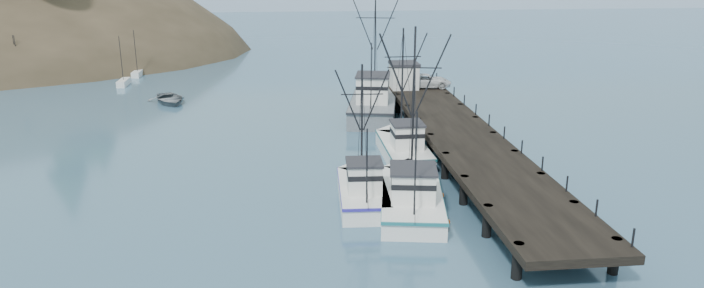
% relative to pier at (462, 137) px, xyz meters
% --- Properties ---
extents(ground, '(400.00, 400.00, 0.00)m').
position_rel_pier_xyz_m(ground, '(-14.00, -16.00, -1.69)').
color(ground, '#325670').
rests_on(ground, ground).
extents(pier, '(6.00, 44.00, 2.00)m').
position_rel_pier_xyz_m(pier, '(0.00, 0.00, 0.00)').
color(pier, black).
rests_on(pier, ground).
extents(distant_ridge, '(360.00, 40.00, 26.00)m').
position_rel_pier_xyz_m(distant_ridge, '(-4.00, 154.00, -1.69)').
color(distant_ridge, '#9EB2C6').
rests_on(distant_ridge, ground).
extents(distant_ridge_far, '(180.00, 25.00, 18.00)m').
position_rel_pier_xyz_m(distant_ridge_far, '(-54.00, 169.00, -1.69)').
color(distant_ridge_far, silver).
rests_on(distant_ridge_far, ground).
extents(moored_sailboats, '(16.27, 17.54, 6.35)m').
position_rel_pier_xyz_m(moored_sailboats, '(-42.87, 38.78, -1.36)').
color(moored_sailboats, white).
rests_on(moored_sailboats, ground).
extents(trawler_near, '(5.47, 12.03, 12.00)m').
position_rel_pier_xyz_m(trawler_near, '(-6.13, -10.06, -0.87)').
color(trawler_near, white).
rests_on(trawler_near, ground).
extents(trawler_mid, '(3.47, 9.33, 9.52)m').
position_rel_pier_xyz_m(trawler_mid, '(-9.21, -8.83, -0.87)').
color(trawler_mid, white).
rests_on(trawler_mid, ground).
extents(trawler_far, '(3.47, 10.30, 10.71)m').
position_rel_pier_xyz_m(trawler_far, '(-4.76, 0.44, -0.87)').
color(trawler_far, white).
rests_on(trawler_far, ground).
extents(work_vessel, '(6.84, 15.14, 12.68)m').
position_rel_pier_xyz_m(work_vessel, '(-5.22, 14.64, -0.46)').
color(work_vessel, slate).
rests_on(work_vessel, ground).
extents(pier_shed, '(3.00, 3.20, 2.80)m').
position_rel_pier_xyz_m(pier_shed, '(-1.50, 18.00, 1.73)').
color(pier_shed, silver).
rests_on(pier_shed, pier).
extents(pickup_truck, '(5.50, 2.91, 1.47)m').
position_rel_pier_xyz_m(pickup_truck, '(1.04, 18.00, 1.05)').
color(pickup_truck, silver).
rests_on(pickup_truck, pier).
extents(motorboat, '(6.03, 6.95, 1.21)m').
position_rel_pier_xyz_m(motorboat, '(-27.15, 22.13, -1.69)').
color(motorboat, slate).
rests_on(motorboat, ground).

